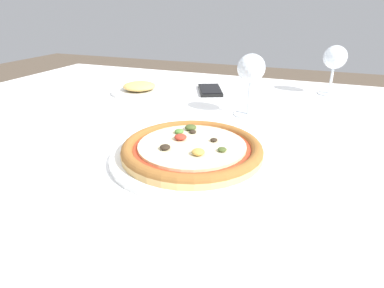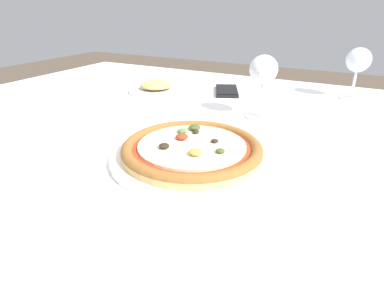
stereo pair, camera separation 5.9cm
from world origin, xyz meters
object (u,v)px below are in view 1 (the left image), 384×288
Objects in this scene: cell_phone at (210,90)px; pizza_plate at (192,150)px; side_plate at (140,89)px; wine_glass_far_left at (251,71)px; fork at (40,91)px; wine_glass_far_right at (335,59)px; dining_table at (145,145)px.

pizza_plate is at bearing -75.60° from cell_phone.
wine_glass_far_left is at bearing -14.14° from side_plate.
fork is 0.56m from cell_phone.
side_plate reaches higher than fork.
pizza_plate is 1.70× the size of side_plate.
cell_phone is (-0.36, -0.10, -0.10)m from wine_glass_far_right.
pizza_plate is 0.31m from wine_glass_far_left.
fork is at bearing -162.46° from side_plate.
wine_glass_far_right reaches higher than side_plate.
dining_table is 7.62× the size of side_plate.
wine_glass_far_left reaches higher than cell_phone.
pizza_plate reaches higher than dining_table.
wine_glass_far_left is at bearing 81.40° from pizza_plate.
wine_glass_far_right is at bearing 67.76° from pizza_plate.
pizza_plate is 0.64m from wine_glass_far_right.
side_plate is at bearing 17.54° from fork.
cell_phone is (-0.17, 0.19, -0.11)m from wine_glass_far_left.
cell_phone reaches higher than dining_table.
pizza_plate is at bearing -49.26° from side_plate.
side_plate reaches higher than cell_phone.
wine_glass_far_right reaches higher than cell_phone.
pizza_plate is (0.20, -0.17, 0.09)m from dining_table.
dining_table is 0.28m from pizza_plate.
fork is 0.33m from side_plate.
dining_table is at bearing -154.32° from wine_glass_far_left.
side_plate is at bearing -160.22° from wine_glass_far_right.
wine_glass_far_right is at bearing 19.78° from side_plate.
pizza_plate reaches higher than side_plate.
wine_glass_far_right is at bearing 18.98° from fork.
cell_phone is at bearing 76.33° from dining_table.
dining_table is 8.50× the size of cell_phone.
dining_table is 0.63m from wine_glass_far_right.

